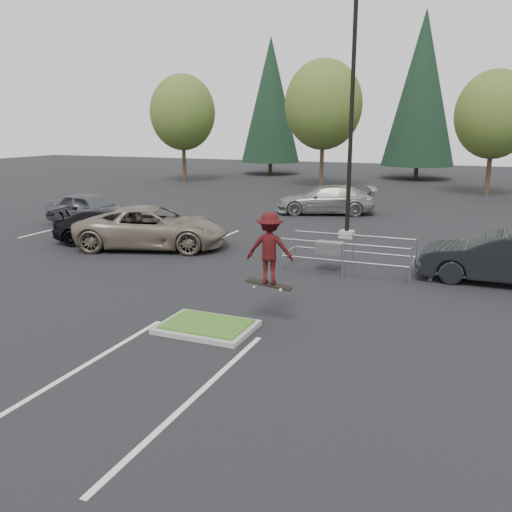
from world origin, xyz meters
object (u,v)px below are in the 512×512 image
at_px(conif_a, 271,100).
at_px(car_l_black, 113,227).
at_px(decid_b, 323,108).
at_px(car_l_tan, 151,228).
at_px(decid_c, 494,117).
at_px(car_r_charc, 502,258).
at_px(decid_a, 183,115).
at_px(conif_b, 422,89).
at_px(cart_corral, 334,250).
at_px(light_pole, 351,130).
at_px(skateboarder, 269,248).
at_px(car_far_silver, 327,200).
at_px(car_l_grey, 91,210).

xyz_separation_m(conif_a, car_l_black, (6.00, -33.00, -6.38)).
distance_m(decid_b, car_l_tan, 24.11).
height_order(decid_c, car_r_charc, decid_c).
bearing_deg(decid_a, conif_b, 30.17).
distance_m(conif_a, cart_corral, 37.59).
xyz_separation_m(decid_c, car_l_black, (-13.99, -22.83, -4.54)).
bearing_deg(decid_b, conif_a, 130.17).
distance_m(car_l_tan, car_r_charc, 12.68).
xyz_separation_m(light_pole, skateboarder, (0.70, -11.00, -2.67)).
bearing_deg(skateboarder, conif_b, -101.75).
distance_m(light_pole, car_l_tan, 9.15).
bearing_deg(skateboarder, decid_a, -70.00).
bearing_deg(car_far_silver, decid_a, -146.03).
distance_m(cart_corral, car_r_charc, 5.12).
relative_size(car_l_tan, car_far_silver, 1.10).
bearing_deg(car_l_tan, decid_c, -46.01).
distance_m(light_pole, car_l_black, 10.58).
bearing_deg(car_r_charc, skateboarder, -42.08).
bearing_deg(cart_corral, skateboarder, -93.36).
xyz_separation_m(car_l_grey, car_far_silver, (9.44, 8.07, -0.03)).
bearing_deg(cart_corral, decid_a, 128.35).
xyz_separation_m(light_pole, decid_a, (-18.51, 18.03, 1.02)).
bearing_deg(conif_a, skateboarder, -68.71).
height_order(light_pole, cart_corral, light_pole).
xyz_separation_m(decid_b, car_r_charc, (12.51, -23.53, -5.24)).
height_order(conif_a, car_l_tan, conif_a).
distance_m(decid_a, conif_b, 20.95).
height_order(decid_b, conif_a, conif_a).
bearing_deg(decid_b, conif_b, 58.91).
relative_size(cart_corral, car_l_black, 0.85).
distance_m(light_pole, conif_a, 31.63).
relative_size(car_l_tan, car_l_black, 1.20).
bearing_deg(decid_a, car_far_silver, -37.04).
relative_size(decid_c, conif_a, 0.64).
distance_m(skateboarder, car_l_black, 11.05).
bearing_deg(decid_b, decid_a, -177.61).
distance_m(car_l_black, car_l_grey, 4.57).
bearing_deg(conif_b, car_l_black, -103.43).
height_order(conif_b, cart_corral, conif_b).
height_order(car_l_grey, car_r_charc, car_l_grey).
bearing_deg(decid_a, light_pole, -44.25).
relative_size(skateboarder, car_far_silver, 0.35).
relative_size(conif_b, car_l_grey, 3.05).
height_order(light_pole, skateboarder, light_pole).
relative_size(conif_b, car_l_tan, 2.46).
distance_m(decid_b, car_l_black, 24.21).
xyz_separation_m(decid_a, conif_b, (18.01, 10.47, 2.27)).
height_order(decid_a, car_far_silver, decid_a).
relative_size(decid_b, car_r_charc, 1.98).
relative_size(light_pole, conif_a, 0.78).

